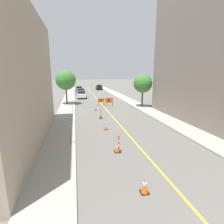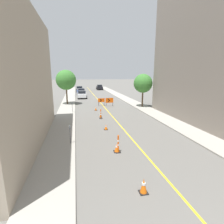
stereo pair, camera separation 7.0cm
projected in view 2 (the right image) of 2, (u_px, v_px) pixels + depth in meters
name	position (u px, v px, depth m)	size (l,w,h in m)	color
lane_stripe	(98.00, 100.00, 34.55)	(0.12, 65.92, 0.01)	gold
sidewalk_left	(69.00, 101.00, 33.40)	(2.38, 65.92, 0.12)	#9E998E
sidewalk_right	(126.00, 99.00, 35.66)	(2.38, 65.92, 0.12)	#9E998E
traffic_cone_nearest	(144.00, 186.00, 7.77)	(0.39, 0.39, 0.70)	black
traffic_cone_second	(117.00, 148.00, 11.86)	(0.45, 0.45, 0.59)	black
traffic_cone_third	(106.00, 127.00, 16.55)	(0.37, 0.37, 0.49)	black
traffic_cone_fourth	(101.00, 114.00, 21.17)	(0.33, 0.33, 0.70)	black
traffic_cone_fifth	(96.00, 109.00, 25.03)	(0.37, 0.37, 0.54)	black
delineator_post_front	(118.00, 145.00, 11.72)	(0.34, 0.34, 1.24)	black
delineator_post_rear	(101.00, 114.00, 20.47)	(0.32, 0.32, 1.17)	black
arrow_barricade_primary	(101.00, 101.00, 28.42)	(1.09, 0.12, 1.24)	#EF560C
arrow_barricade_secondary	(109.00, 101.00, 28.23)	(1.28, 0.11, 1.34)	#EF560C
parked_car_curb_near	(82.00, 94.00, 37.40)	(1.99, 4.38, 1.59)	silver
parked_car_curb_mid	(81.00, 92.00, 42.88)	(2.05, 4.40, 1.59)	navy
parked_car_curb_far	(80.00, 89.00, 49.97)	(1.94, 4.32, 1.59)	#474C51
parked_car_opposite_side	(99.00, 87.00, 56.57)	(1.98, 4.37, 1.59)	black
parking_meter_near_curb	(70.00, 131.00, 12.85)	(0.12, 0.11, 1.40)	#4C4C51
parking_meter_far_curb	(72.00, 105.00, 23.26)	(0.12, 0.11, 1.40)	#4C4C51
street_tree_left_near	(66.00, 80.00, 28.89)	(3.31, 3.31, 5.67)	#4C3823
street_tree_right_near	(143.00, 83.00, 26.70)	(2.88, 2.88, 5.04)	#4C3823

